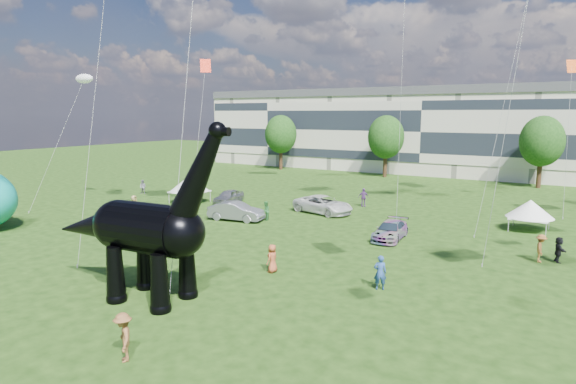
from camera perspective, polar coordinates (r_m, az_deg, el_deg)
The scene contains 13 objects.
ground at distance 20.71m, azimuth -10.35°, elevation -17.12°, with size 220.00×220.00×0.00m, color #16330C.
terrace_row at distance 78.46m, azimuth 16.60°, elevation 6.60°, with size 78.00×11.00×12.00m, color beige.
tree_far_left at distance 79.15m, azimuth -0.86°, elevation 7.22°, with size 5.20×5.20×9.44m.
tree_mid_left at distance 71.09m, azimuth 11.54°, elevation 6.80°, with size 5.20×5.20×9.44m.
tree_mid_right at distance 66.85m, azimuth 27.91°, elevation 5.76°, with size 5.20×5.20×9.44m.
dinosaur_sculpture at distance 24.84m, azimuth -16.91°, elevation -4.39°, with size 11.25×3.34×9.17m.
car_silver at distance 49.98m, azimuth -7.05°, elevation -0.52°, with size 1.66×4.12×1.40m, color #A2A1A6.
car_grey at distance 41.82m, azimuth -6.17°, elevation -2.29°, with size 1.70×4.89×1.61m, color gray.
car_white at distance 44.68m, azimuth 4.18°, elevation -1.50°, with size 2.70×5.85×1.63m, color silver.
car_dark at distance 36.22m, azimuth 12.04°, elevation -4.48°, with size 1.87×4.60×1.34m, color #595960.
gazebo_near at distance 42.32m, azimuth 26.77°, elevation -1.82°, with size 3.60×3.60×2.47m.
gazebo_left at distance 50.69m, azimuth -11.61°, elevation 0.95°, with size 4.07×4.07×2.81m.
visitors at distance 34.31m, azimuth 4.03°, elevation -4.70°, with size 52.69×38.89×1.88m.
Camera 1 is at (12.62, -13.63, 9.17)m, focal length 30.00 mm.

